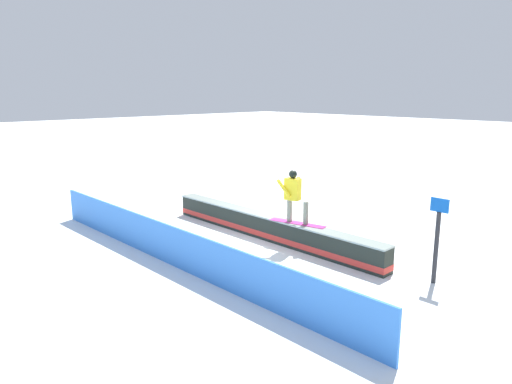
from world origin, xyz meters
The scene contains 5 objects.
ground_plane centered at (0.00, 0.00, 0.00)m, with size 120.00×120.00×0.00m, color white.
grind_box centered at (0.00, 0.00, 0.31)m, with size 7.76×0.50×0.68m.
snowboarder centered at (-0.99, 0.02, 1.45)m, with size 1.62×0.64×1.43m.
safety_fence centered at (0.00, 3.16, 0.50)m, with size 11.83×0.06×0.99m, color #367BE3.
trail_marker centered at (-4.75, -0.39, 1.02)m, with size 0.40×0.10×1.91m.
Camera 1 is at (-9.07, 9.15, 4.14)m, focal length 33.02 mm.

